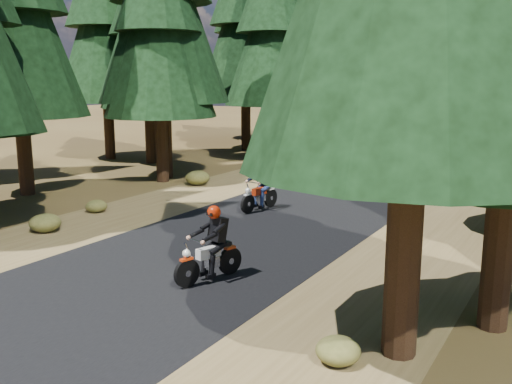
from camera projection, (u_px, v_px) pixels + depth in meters
ground at (227, 243)px, 14.85m from camera, size 120.00×120.00×0.00m
road at (309, 206)px, 19.07m from camera, size 6.00×100.00×0.01m
shoulder_l at (198, 193)px, 21.37m from camera, size 3.20×100.00×0.01m
shoulder_r at (451, 224)px, 16.78m from camera, size 3.20×100.00×0.01m
pine_forest at (438, 9)px, 31.07m from camera, size 34.59×55.08×16.32m
understory_shrubs at (394, 191)px, 20.22m from camera, size 13.28×28.94×0.67m
rider_lead at (209, 256)px, 12.00m from camera, size 1.01×1.88×1.60m
rider_follow at (259, 194)px, 18.42m from camera, size 0.80×1.88×1.63m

